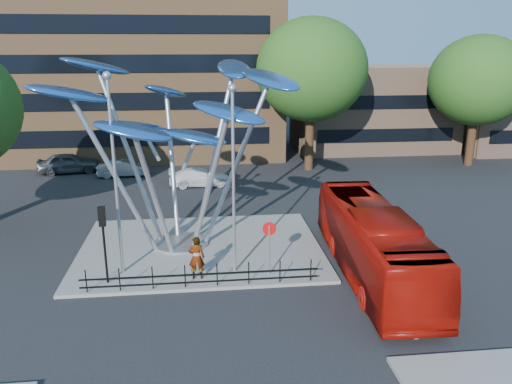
{
  "coord_description": "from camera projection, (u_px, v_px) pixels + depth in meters",
  "views": [
    {
      "loc": [
        -0.84,
        -17.53,
        9.97
      ],
      "look_at": [
        1.58,
        4.0,
        3.55
      ],
      "focal_mm": 35.0,
      "sensor_mm": 36.0,
      "label": 1
    }
  ],
  "objects": [
    {
      "name": "ground",
      "position": [
        227.0,
        308.0,
        19.63
      ],
      "size": [
        120.0,
        120.0,
        0.0
      ],
      "primitive_type": "plane",
      "color": "black",
      "rests_on": "ground"
    },
    {
      "name": "traffic_island",
      "position": [
        201.0,
        248.0,
        25.21
      ],
      "size": [
        12.0,
        9.0,
        0.15
      ],
      "primitive_type": "cube",
      "color": "slate",
      "rests_on": "ground"
    },
    {
      "name": "low_building_near",
      "position": [
        373.0,
        108.0,
        48.78
      ],
      "size": [
        15.0,
        8.0,
        8.0
      ],
      "primitive_type": "cube",
      "color": "#A1795F",
      "rests_on": "ground"
    },
    {
      "name": "tree_right",
      "position": [
        312.0,
        70.0,
        39.16
      ],
      "size": [
        8.8,
        8.8,
        12.11
      ],
      "color": "black",
      "rests_on": "ground"
    },
    {
      "name": "tree_far",
      "position": [
        478.0,
        81.0,
        40.92
      ],
      "size": [
        8.0,
        8.0,
        10.81
      ],
      "color": "black",
      "rests_on": "ground"
    },
    {
      "name": "leaf_sculpture",
      "position": [
        174.0,
        112.0,
        23.82
      ],
      "size": [
        12.72,
        9.54,
        9.51
      ],
      "color": "#9EA0A5",
      "rests_on": "traffic_island"
    },
    {
      "name": "street_lamp_left",
      "position": [
        114.0,
        159.0,
        20.96
      ],
      "size": [
        0.36,
        0.36,
        8.8
      ],
      "color": "#9EA0A5",
      "rests_on": "traffic_island"
    },
    {
      "name": "street_lamp_right",
      "position": [
        233.0,
        164.0,
        21.09
      ],
      "size": [
        0.36,
        0.36,
        8.3
      ],
      "color": "#9EA0A5",
      "rests_on": "traffic_island"
    },
    {
      "name": "traffic_light_island",
      "position": [
        103.0,
        229.0,
        20.73
      ],
      "size": [
        0.28,
        0.18,
        3.42
      ],
      "color": "black",
      "rests_on": "traffic_island"
    },
    {
      "name": "no_entry_sign_island",
      "position": [
        269.0,
        239.0,
        21.72
      ],
      "size": [
        0.6,
        0.1,
        2.45
      ],
      "color": "#9EA0A5",
      "rests_on": "traffic_island"
    },
    {
      "name": "pedestrian_railing_front",
      "position": [
        201.0,
        277.0,
        20.98
      ],
      "size": [
        10.0,
        0.06,
        1.0
      ],
      "color": "black",
      "rests_on": "traffic_island"
    },
    {
      "name": "red_bus",
      "position": [
        373.0,
        242.0,
        22.03
      ],
      "size": [
        3.06,
        11.41,
        3.15
      ],
      "primitive_type": "imported",
      "rotation": [
        0.0,
        0.0,
        -0.04
      ],
      "color": "#9C0E07",
      "rests_on": "ground"
    },
    {
      "name": "pedestrian",
      "position": [
        197.0,
        258.0,
        21.56
      ],
      "size": [
        0.72,
        0.49,
        1.93
      ],
      "primitive_type": "imported",
      "rotation": [
        0.0,
        0.0,
        3.1
      ],
      "color": "gray",
      "rests_on": "traffic_island"
    },
    {
      "name": "parked_car_left",
      "position": [
        69.0,
        163.0,
        40.08
      ],
      "size": [
        5.08,
        2.71,
        1.64
      ],
      "primitive_type": "imported",
      "rotation": [
        0.0,
        0.0,
        1.74
      ],
      "color": "#3E4045",
      "rests_on": "ground"
    },
    {
      "name": "parked_car_mid",
      "position": [
        123.0,
        168.0,
        39.05
      ],
      "size": [
        4.04,
        1.68,
        1.3
      ],
      "primitive_type": "imported",
      "rotation": [
        0.0,
        0.0,
        1.65
      ],
      "color": "#929499",
      "rests_on": "ground"
    },
    {
      "name": "parked_car_right",
      "position": [
        200.0,
        177.0,
        36.49
      ],
      "size": [
        4.59,
        2.12,
        1.3
      ],
      "primitive_type": "imported",
      "rotation": [
        0.0,
        0.0,
        1.64
      ],
      "color": "white",
      "rests_on": "ground"
    }
  ]
}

